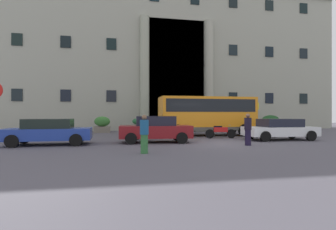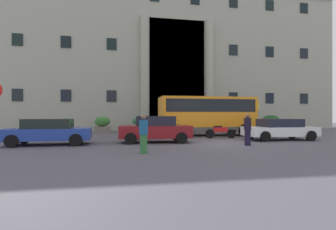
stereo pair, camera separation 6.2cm
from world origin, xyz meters
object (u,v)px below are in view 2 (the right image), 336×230
(bus_stop_sign, at_px, (256,114))
(pedestrian_man_crossing, at_px, (144,134))
(white_taxi_kerbside, at_px, (49,131))
(motorcycle_far_end, at_px, (220,131))
(hedge_planter_east, at_px, (202,125))
(scooter_by_planter, at_px, (147,132))
(hedge_planter_entrance_right, at_px, (234,124))
(parked_coupe_end, at_px, (280,129))
(pedestrian_woman_with_bag, at_px, (248,129))
(hedge_planter_west, at_px, (143,125))
(orange_minibus, at_px, (207,113))
(hedge_planter_far_west, at_px, (102,125))
(parked_compact_extra, at_px, (155,129))
(motorcycle_near_kerb, at_px, (265,131))
(hedge_planter_far_east, at_px, (271,123))

(bus_stop_sign, xyz_separation_m, pedestrian_man_crossing, (-10.62, -10.17, -0.84))
(white_taxi_kerbside, height_order, motorcycle_far_end, white_taxi_kerbside)
(hedge_planter_east, bearing_deg, scooter_by_planter, -130.61)
(hedge_planter_entrance_right, bearing_deg, pedestrian_man_crossing, -126.69)
(parked_coupe_end, height_order, pedestrian_woman_with_bag, pedestrian_woman_with_bag)
(hedge_planter_west, bearing_deg, scooter_by_planter, -93.40)
(hedge_planter_west, xyz_separation_m, white_taxi_kerbside, (-5.77, -9.45, 0.06))
(orange_minibus, xyz_separation_m, hedge_planter_far_west, (-7.96, 4.82, -1.03))
(parked_coupe_end, height_order, parked_compact_extra, parked_compact_extra)
(white_taxi_kerbside, relative_size, motorcycle_near_kerb, 2.19)
(orange_minibus, relative_size, bus_stop_sign, 2.70)
(bus_stop_sign, bearing_deg, hedge_planter_entrance_right, 96.64)
(hedge_planter_far_east, xyz_separation_m, scooter_by_planter, (-13.16, -7.12, -0.28))
(hedge_planter_far_west, height_order, hedge_planter_west, hedge_planter_far_west)
(motorcycle_far_end, bearing_deg, hedge_planter_east, 93.17)
(hedge_planter_far_east, relative_size, hedge_planter_west, 0.94)
(parked_coupe_end, bearing_deg, hedge_planter_west, 130.79)
(parked_compact_extra, height_order, motorcycle_near_kerb, parked_compact_extra)
(white_taxi_kerbside, height_order, scooter_by_planter, white_taxi_kerbside)
(motorcycle_far_end, bearing_deg, hedge_planter_far_west, 149.38)
(hedge_planter_east, bearing_deg, hedge_planter_far_east, 2.27)
(hedge_planter_far_west, distance_m, pedestrian_woman_with_bag, 13.85)
(hedge_planter_far_west, height_order, white_taxi_kerbside, hedge_planter_far_west)
(motorcycle_far_end, bearing_deg, orange_minibus, 103.43)
(pedestrian_woman_with_bag, bearing_deg, hedge_planter_far_west, 98.39)
(orange_minibus, xyz_separation_m, hedge_planter_east, (1.07, 4.61, -1.12))
(bus_stop_sign, distance_m, hedge_planter_entrance_right, 3.68)
(white_taxi_kerbside, bearing_deg, orange_minibus, 21.86)
(hedge_planter_west, height_order, parked_compact_extra, parked_compact_extra)
(motorcycle_far_end, relative_size, pedestrian_woman_with_bag, 1.23)
(hedge_planter_far_east, height_order, scooter_by_planter, hedge_planter_far_east)
(parked_coupe_end, relative_size, pedestrian_man_crossing, 2.80)
(orange_minibus, height_order, hedge_planter_far_west, orange_minibus)
(hedge_planter_far_east, bearing_deg, hedge_planter_east, -177.73)
(hedge_planter_far_west, xyz_separation_m, pedestrian_woman_with_bag, (7.89, -11.38, 0.13))
(hedge_planter_east, xyz_separation_m, motorcycle_far_end, (-0.98, -6.99, -0.14))
(bus_stop_sign, xyz_separation_m, hedge_planter_west, (-9.43, 3.23, -0.98))
(hedge_planter_far_east, relative_size, hedge_planter_far_west, 1.36)
(white_taxi_kerbside, bearing_deg, pedestrian_woman_with_bag, -13.76)
(hedge_planter_far_east, relative_size, scooter_by_planter, 0.96)
(hedge_planter_east, xyz_separation_m, white_taxi_kerbside, (-11.20, -9.02, 0.10))
(pedestrian_woman_with_bag, xyz_separation_m, pedestrian_man_crossing, (-5.47, -1.79, -0.04))
(hedge_planter_far_east, distance_m, motorcycle_near_kerb, 8.94)
(hedge_planter_east, bearing_deg, bus_stop_sign, -34.97)
(motorcycle_far_end, relative_size, pedestrian_man_crossing, 1.29)
(hedge_planter_far_west, bearing_deg, hedge_planter_entrance_right, 2.41)
(bus_stop_sign, xyz_separation_m, pedestrian_woman_with_bag, (-5.15, -8.37, -0.81))
(hedge_planter_entrance_right, relative_size, pedestrian_man_crossing, 0.94)
(orange_minibus, relative_size, pedestrian_woman_with_bag, 4.36)
(hedge_planter_west, distance_m, pedestrian_man_crossing, 13.45)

